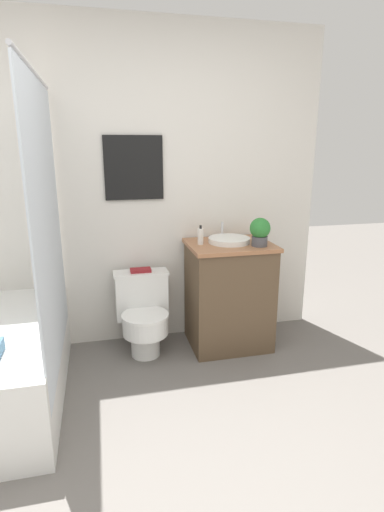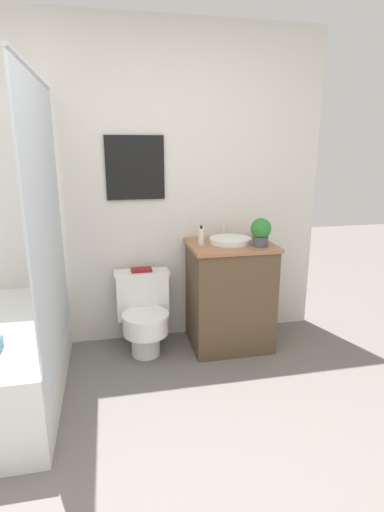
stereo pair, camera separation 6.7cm
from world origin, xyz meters
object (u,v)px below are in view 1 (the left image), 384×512
Objects in this scene: sink at (229,240)px; book_on_tank at (141,270)px; potted_plant at (260,231)px; toilet at (143,312)px; soap_bottle at (201,236)px.

sink is 2.24× the size of book_on_tank.
potted_plant is (0.19, -0.16, 0.09)m from sink.
potted_plant is (0.87, -0.17, 0.65)m from toilet.
toilet is at bearing 168.86° from potted_plant.
potted_plant is at bearing -39.70° from sink.
sink reaches higher than toilet.
potted_plant reaches higher than sink.
sink is 1.68× the size of potted_plant.
sink is 0.74m from book_on_tank.
potted_plant reaches higher than toilet.
toilet is 0.33m from book_on_tank.
book_on_tank is at bearing 162.24° from potted_plant.
soap_bottle reaches higher than sink.
potted_plant reaches higher than book_on_tank.
soap_bottle is 0.69× the size of potted_plant.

